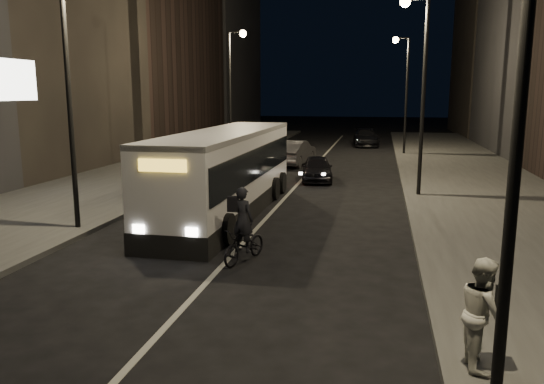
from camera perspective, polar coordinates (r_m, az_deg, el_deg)
The scene contains 15 objects.
ground at distance 12.57m, azimuth -7.53°, elevation -10.16°, with size 180.00×180.00×0.00m, color black.
sidewalk_right at distance 25.87m, azimuth 21.59°, elevation 0.18°, with size 7.00×70.00×0.16m, color #3D3D3B.
sidewalk_left at distance 28.33m, azimuth -14.60°, elevation 1.44°, with size 7.00×70.00×0.16m, color #3D3D3B.
building_row_left at distance 44.80m, azimuth -15.82°, elevation 18.67°, with size 8.00×61.00×22.00m, color black.
streetlight_right_near at distance 7.28m, azimuth 23.70°, elevation 17.02°, with size 1.20×0.44×8.12m.
streetlight_right_mid at distance 23.14m, azimuth 15.43°, elevation 12.54°, with size 1.20×0.44×8.12m.
streetlight_right_far at distance 39.12m, azimuth 13.93°, elevation 11.68°, with size 1.20×0.44×8.12m.
streetlight_left_near at distance 17.72m, azimuth -20.48°, elevation 12.96°, with size 1.20×0.44×8.12m.
streetlight_left_far at distance 34.37m, azimuth -4.14°, elevation 12.14°, with size 1.20×0.44×8.12m.
city_bus at distance 19.61m, azimuth -4.91°, elevation 2.49°, with size 2.79×11.48×3.08m.
cyclist_on_bicycle at distance 14.03m, azimuth -3.02°, elevation -4.90°, with size 1.19×1.90×2.07m.
pedestrian_woman at distance 9.11m, azimuth 21.75°, elevation -12.00°, with size 0.87×0.68×1.79m, color beige.
car_near at distance 27.18m, azimuth 4.87°, elevation 2.55°, with size 1.50×3.74×1.27m, color black.
car_mid at distance 32.99m, azimuth 2.39°, elevation 4.25°, with size 1.65×4.73×1.56m, color #3A393C.
car_far at distance 45.70m, azimuth 10.07°, elevation 5.80°, with size 2.00×4.93×1.43m, color black.
Camera 1 is at (3.93, -11.08, 4.44)m, focal length 35.00 mm.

